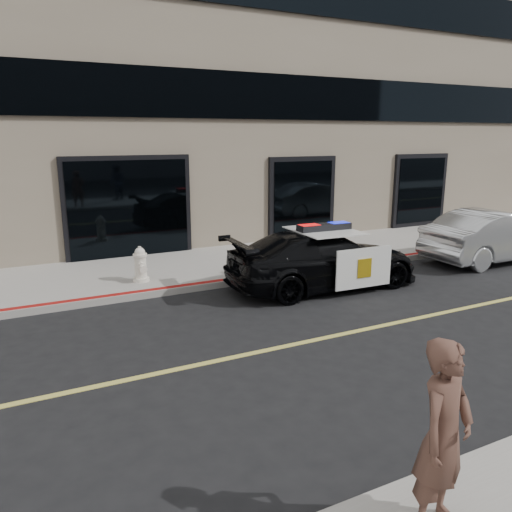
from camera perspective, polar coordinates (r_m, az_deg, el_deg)
name	(u,v)px	position (r m, az deg, el deg)	size (l,w,h in m)	color
ground	(290,346)	(8.41, 3.88, -10.18)	(120.00, 120.00, 0.00)	black
sidewalk_n	(186,268)	(12.93, -7.97, -1.36)	(60.00, 3.50, 0.15)	gray
building_n	(127,52)	(17.75, -14.55, 21.68)	(60.00, 7.00, 12.00)	#756856
police_car	(323,259)	(11.40, 7.69, -0.33)	(2.26, 4.65, 1.48)	black
silver_sedan	(496,236)	(15.16, 25.72, 2.10)	(4.33, 1.54, 1.42)	#B9BBBC
fire_hydrant	(141,265)	(11.59, -13.05, -1.02)	(0.37, 0.51, 0.81)	white
pedestrian_a	(444,436)	(4.60, 20.66, -18.70)	(0.70, 0.56, 1.68)	brown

